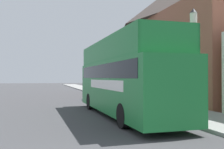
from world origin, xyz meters
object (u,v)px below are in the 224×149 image
at_px(tour_bus, 122,81).
at_px(lamp_post_second, 135,60).
at_px(parked_car_ahead_of_bus, 99,93).
at_px(lamp_post_nearest, 194,44).

bearing_deg(tour_bus, lamp_post_second, 60.67).
xyz_separation_m(tour_bus, parked_car_ahead_of_bus, (0.75, 9.03, -1.15)).
bearing_deg(lamp_post_nearest, parked_car_ahead_of_bus, 97.66).
xyz_separation_m(tour_bus, lamp_post_nearest, (2.38, -3.11, 1.74)).
bearing_deg(lamp_post_second, lamp_post_nearest, -90.22).
distance_m(parked_car_ahead_of_bus, lamp_post_second, 5.49).
bearing_deg(lamp_post_second, tour_bus, -118.16).
height_order(tour_bus, lamp_post_nearest, lamp_post_nearest).
height_order(tour_bus, lamp_post_second, lamp_post_second).
bearing_deg(tour_bus, lamp_post_nearest, -53.76).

